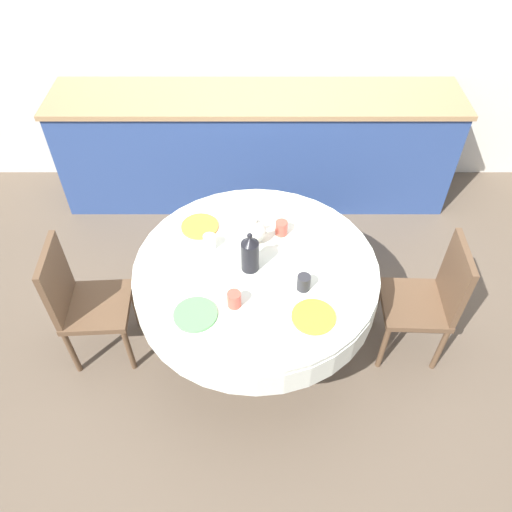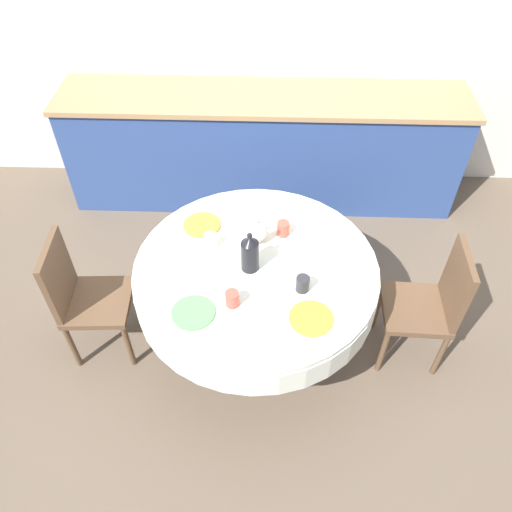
# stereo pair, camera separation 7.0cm
# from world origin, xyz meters

# --- Properties ---
(ground_plane) EXTENTS (12.00, 12.00, 0.00)m
(ground_plane) POSITION_xyz_m (0.00, 0.00, 0.00)
(ground_plane) COLOR brown
(wall_back) EXTENTS (7.00, 0.05, 2.60)m
(wall_back) POSITION_xyz_m (0.00, 1.93, 1.30)
(wall_back) COLOR silver
(wall_back) RESTS_ON ground_plane
(kitchen_counter) EXTENTS (3.24, 0.64, 0.96)m
(kitchen_counter) POSITION_xyz_m (0.00, 1.60, 0.48)
(kitchen_counter) COLOR #2D4784
(kitchen_counter) RESTS_ON ground_plane
(dining_table) EXTENTS (1.44, 1.44, 0.74)m
(dining_table) POSITION_xyz_m (0.00, 0.00, 0.62)
(dining_table) COLOR tan
(dining_table) RESTS_ON ground_plane
(chair_left) EXTENTS (0.41, 0.41, 0.90)m
(chair_left) POSITION_xyz_m (1.06, -0.04, 0.50)
(chair_left) COLOR brown
(chair_left) RESTS_ON ground_plane
(chair_right) EXTENTS (0.42, 0.42, 0.90)m
(chair_right) POSITION_xyz_m (-1.06, -0.06, 0.50)
(chair_right) COLOR brown
(chair_right) RESTS_ON ground_plane
(plate_near_left) EXTENTS (0.23, 0.23, 0.01)m
(plate_near_left) POSITION_xyz_m (-0.32, -0.36, 0.74)
(plate_near_left) COLOR #5BA85B
(plate_near_left) RESTS_ON dining_table
(cup_near_left) EXTENTS (0.08, 0.08, 0.09)m
(cup_near_left) POSITION_xyz_m (-0.12, -0.29, 0.78)
(cup_near_left) COLOR #CC4C3D
(cup_near_left) RESTS_ON dining_table
(plate_near_right) EXTENTS (0.23, 0.23, 0.01)m
(plate_near_right) POSITION_xyz_m (0.30, -0.38, 0.74)
(plate_near_right) COLOR yellow
(plate_near_right) RESTS_ON dining_table
(cup_near_right) EXTENTS (0.08, 0.08, 0.09)m
(cup_near_right) POSITION_xyz_m (0.26, -0.17, 0.78)
(cup_near_right) COLOR #28282D
(cup_near_right) RESTS_ON dining_table
(plate_far_left) EXTENTS (0.23, 0.23, 0.01)m
(plate_far_left) POSITION_xyz_m (-0.35, 0.33, 0.74)
(plate_far_left) COLOR orange
(plate_far_left) RESTS_ON dining_table
(cup_far_left) EXTENTS (0.08, 0.08, 0.09)m
(cup_far_left) POSITION_xyz_m (-0.28, 0.15, 0.78)
(cup_far_left) COLOR white
(cup_far_left) RESTS_ON dining_table
(plate_far_right) EXTENTS (0.23, 0.23, 0.01)m
(plate_far_right) POSITION_xyz_m (0.36, 0.32, 0.74)
(plate_far_right) COLOR white
(plate_far_right) RESTS_ON dining_table
(cup_far_right) EXTENTS (0.08, 0.08, 0.09)m
(cup_far_right) POSITION_xyz_m (0.16, 0.27, 0.78)
(cup_far_right) COLOR #CC4C3D
(cup_far_right) RESTS_ON dining_table
(coffee_carafe) EXTENTS (0.10, 0.10, 0.27)m
(coffee_carafe) POSITION_xyz_m (-0.03, -0.02, 0.85)
(coffee_carafe) COLOR black
(coffee_carafe) RESTS_ON dining_table
(teapot) EXTENTS (0.19, 0.14, 0.18)m
(teapot) POSITION_xyz_m (-0.01, 0.21, 0.81)
(teapot) COLOR silver
(teapot) RESTS_ON dining_table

